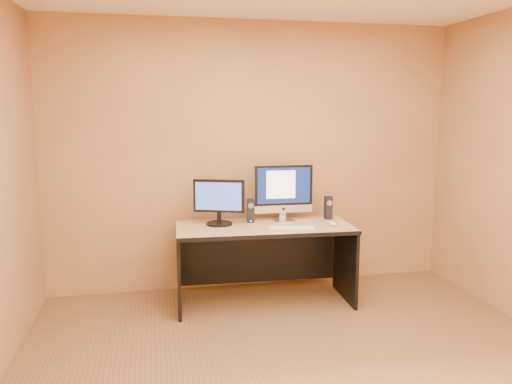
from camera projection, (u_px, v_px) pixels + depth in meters
walls at (319, 188)px, 2.97m from camera, size 4.00×4.00×2.60m
desk at (264, 265)px, 4.54m from camera, size 1.60×0.76×0.73m
imac at (284, 192)px, 4.64m from camera, size 0.56×0.22×0.54m
second_monitor at (219, 202)px, 4.49m from camera, size 0.52×0.38×0.41m
speaker_left at (251, 211)px, 4.61m from camera, size 0.08×0.08×0.22m
speaker_right at (328, 208)px, 4.75m from camera, size 0.07×0.07×0.22m
keyboard at (292, 228)px, 4.36m from camera, size 0.44×0.19×0.02m
mouse at (332, 224)px, 4.49m from camera, size 0.07×0.11×0.04m
cable_a at (286, 218)px, 4.78m from camera, size 0.11×0.19×0.01m
cable_b at (275, 217)px, 4.81m from camera, size 0.08×0.17×0.01m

